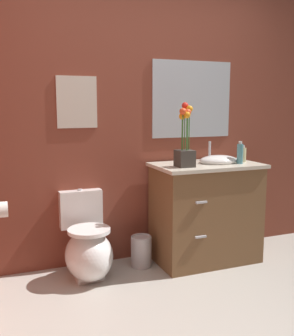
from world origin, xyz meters
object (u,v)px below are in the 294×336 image
at_px(toilet, 88,248).
at_px(soap_bottle, 242,154).
at_px(trash_bin, 141,251).
at_px(vanity_cabinet, 206,211).
at_px(lotion_bottle, 240,153).
at_px(flower_vase, 185,144).
at_px(wall_poster, 77,102).
at_px(wall_mirror, 192,99).

distance_m(toilet, soap_bottle, 1.61).
relative_size(toilet, trash_bin, 2.54).
relative_size(vanity_cabinet, lotion_bottle, 5.39).
distance_m(flower_vase, soap_bottle, 0.64).
height_order(vanity_cabinet, flower_vase, flower_vase).
bearing_deg(wall_poster, trash_bin, -24.38).
bearing_deg(wall_mirror, soap_bottle, -40.24).
xyz_separation_m(soap_bottle, wall_poster, (-1.44, 0.31, 0.47)).
xyz_separation_m(toilet, soap_bottle, (1.44, -0.04, 0.71)).
xyz_separation_m(lotion_bottle, wall_mirror, (-0.27, 0.40, 0.47)).
distance_m(toilet, wall_mirror, 1.64).
distance_m(vanity_cabinet, wall_mirror, 1.04).
height_order(toilet, wall_poster, wall_poster).
xyz_separation_m(vanity_cabinet, lotion_bottle, (0.27, -0.11, 0.52)).
bearing_deg(lotion_bottle, flower_vase, 178.13).
distance_m(vanity_cabinet, trash_bin, 0.68).
distance_m(vanity_cabinet, flower_vase, 0.69).
height_order(vanity_cabinet, soap_bottle, vanity_cabinet).
distance_m(flower_vase, trash_bin, 1.01).
bearing_deg(soap_bottle, lotion_bottle, -134.09).
bearing_deg(lotion_bottle, wall_mirror, 123.83).
xyz_separation_m(lotion_bottle, wall_poster, (-1.35, 0.40, 0.44)).
distance_m(lotion_bottle, wall_poster, 1.47).
bearing_deg(toilet, vanity_cabinet, -1.40).
xyz_separation_m(trash_bin, wall_poster, (-0.49, 0.22, 1.28)).
xyz_separation_m(soap_bottle, trash_bin, (-0.95, 0.09, -0.82)).
distance_m(wall_poster, wall_mirror, 1.08).
bearing_deg(trash_bin, wall_mirror, 20.38).
xyz_separation_m(toilet, trash_bin, (0.49, 0.05, -0.11)).
bearing_deg(vanity_cabinet, trash_bin, 172.90).
xyz_separation_m(vanity_cabinet, wall_poster, (-1.08, 0.29, 0.97)).
bearing_deg(wall_poster, toilet, -90.00).
bearing_deg(flower_vase, soap_bottle, 7.11).
distance_m(toilet, wall_poster, 1.21).
relative_size(toilet, wall_mirror, 0.86).
height_order(toilet, vanity_cabinet, vanity_cabinet).
distance_m(lotion_bottle, trash_bin, 1.22).
distance_m(trash_bin, wall_mirror, 1.46).
bearing_deg(flower_vase, vanity_cabinet, 18.62).
bearing_deg(soap_bottle, vanity_cabinet, 178.09).
bearing_deg(flower_vase, wall_mirror, 55.43).
relative_size(flower_vase, wall_poster, 1.25).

